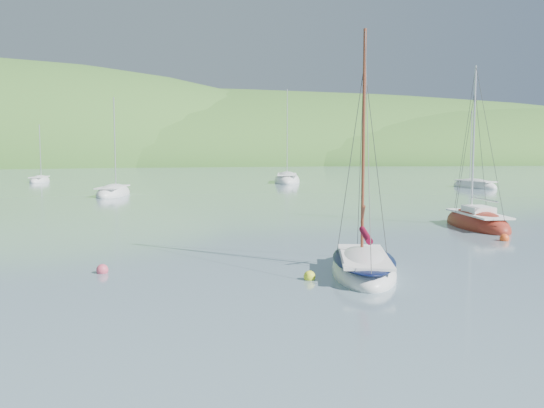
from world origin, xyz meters
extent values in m
plane|color=gray|center=(0.00, 0.00, 0.00)|extent=(700.00, 700.00, 0.00)
ellipsoid|color=#2B6024|center=(0.00, 170.00, 0.00)|extent=(440.00, 110.00, 44.00)
ellipsoid|color=#2B6024|center=(90.00, 160.00, 0.00)|extent=(240.00, 100.00, 34.00)
ellipsoid|color=white|center=(2.91, 1.36, 0.11)|extent=(3.91, 6.83, 1.58)
cube|color=white|center=(2.88, 1.24, 0.68)|extent=(2.97, 5.31, 0.10)
cylinder|color=brown|center=(3.11, 2.11, 4.94)|extent=(0.12, 0.12, 8.59)
ellipsoid|color=#091135|center=(2.91, 1.36, 0.58)|extent=(3.86, 6.76, 0.27)
cylinder|color=maroon|center=(2.72, 0.61, 1.59)|extent=(1.01, 3.05, 0.24)
ellipsoid|color=#9D361C|center=(13.89, 12.50, 0.14)|extent=(3.02, 7.20, 1.93)
cube|color=white|center=(13.88, 12.36, 0.82)|extent=(2.27, 5.61, 0.10)
cylinder|color=silver|center=(13.96, 13.34, 5.16)|extent=(0.12, 0.12, 8.76)
cube|color=white|center=(13.88, 12.36, 1.06)|extent=(1.48, 2.07, 0.42)
cylinder|color=silver|center=(13.82, 11.66, 1.73)|extent=(0.39, 3.36, 0.09)
ellipsoid|color=white|center=(-8.90, 40.29, 0.14)|extent=(4.11, 7.65, 1.98)
cube|color=white|center=(-8.93, 40.15, 0.84)|extent=(3.12, 5.95, 0.10)
cylinder|color=silver|center=(-8.71, 41.14, 5.16)|extent=(0.12, 0.12, 8.72)
ellipsoid|color=white|center=(12.14, 57.66, 0.18)|extent=(5.20, 9.82, 2.54)
cube|color=white|center=(12.10, 57.47, 1.07)|extent=(3.95, 7.64, 0.10)
cylinder|color=silver|center=(12.38, 58.75, 6.63)|extent=(0.12, 0.12, 11.21)
ellipsoid|color=white|center=(-20.07, 64.70, 0.11)|extent=(2.68, 6.01, 1.59)
cube|color=white|center=(-20.08, 64.58, 0.68)|extent=(2.02, 4.68, 0.10)
cylinder|color=silver|center=(-19.99, 65.39, 4.13)|extent=(0.12, 0.12, 6.98)
ellipsoid|color=white|center=(31.23, 43.77, 0.13)|extent=(3.72, 7.09, 1.84)
cube|color=white|center=(31.26, 43.64, 0.79)|extent=(2.82, 5.52, 0.10)
cylinder|color=silver|center=(31.07, 44.56, 4.80)|extent=(0.12, 0.12, 8.10)
sphere|color=#F1FF2A|center=(0.64, 0.69, 0.12)|extent=(0.43, 0.43, 0.43)
sphere|color=#D94B62|center=(-6.82, 3.28, 0.12)|extent=(0.45, 0.45, 0.45)
sphere|color=#EF4C1A|center=(12.62, 7.57, 0.12)|extent=(0.48, 0.48, 0.48)
camera|label=1|loc=(-4.72, -20.17, 4.83)|focal=40.00mm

